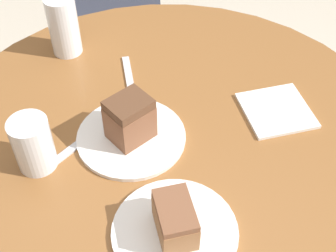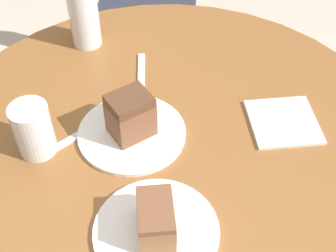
{
  "view_description": "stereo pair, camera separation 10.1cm",
  "coord_description": "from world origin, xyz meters",
  "px_view_note": "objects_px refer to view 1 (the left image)",
  "views": [
    {
      "loc": [
        -0.07,
        -0.69,
        1.51
      ],
      "look_at": [
        0.0,
        0.0,
        0.78
      ],
      "focal_mm": 50.0,
      "sensor_mm": 36.0,
      "label": 1
    },
    {
      "loc": [
        0.03,
        -0.7,
        1.51
      ],
      "look_at": [
        0.0,
        0.0,
        0.78
      ],
      "focal_mm": 50.0,
      "sensor_mm": 36.0,
      "label": 2
    }
  ],
  "objects_px": {
    "chair": "(111,11)",
    "glass_water": "(64,28)",
    "glass_lemonade": "(34,147)",
    "cake_slice_far": "(175,219)",
    "plate_far": "(175,232)",
    "cake_slice_near": "(130,119)",
    "plate_near": "(131,137)"
  },
  "relations": [
    {
      "from": "cake_slice_far",
      "to": "glass_lemonade",
      "type": "height_order",
      "value": "glass_lemonade"
    },
    {
      "from": "chair",
      "to": "glass_lemonade",
      "type": "distance_m",
      "value": 1.04
    },
    {
      "from": "cake_slice_near",
      "to": "glass_water",
      "type": "bearing_deg",
      "value": 114.84
    },
    {
      "from": "plate_near",
      "to": "cake_slice_far",
      "type": "relative_size",
      "value": 2.25
    },
    {
      "from": "glass_lemonade",
      "to": "glass_water",
      "type": "relative_size",
      "value": 0.77
    },
    {
      "from": "glass_lemonade",
      "to": "glass_water",
      "type": "distance_m",
      "value": 0.39
    },
    {
      "from": "chair",
      "to": "cake_slice_near",
      "type": "bearing_deg",
      "value": -84.2
    },
    {
      "from": "glass_lemonade",
      "to": "glass_water",
      "type": "xyz_separation_m",
      "value": [
        0.04,
        0.39,
        0.02
      ]
    },
    {
      "from": "plate_far",
      "to": "glass_lemonade",
      "type": "bearing_deg",
      "value": 144.04
    },
    {
      "from": "plate_far",
      "to": "cake_slice_far",
      "type": "relative_size",
      "value": 2.21
    },
    {
      "from": "cake_slice_far",
      "to": "plate_far",
      "type": "bearing_deg",
      "value": 180.0
    },
    {
      "from": "glass_lemonade",
      "to": "glass_water",
      "type": "height_order",
      "value": "glass_water"
    },
    {
      "from": "cake_slice_far",
      "to": "glass_water",
      "type": "bearing_deg",
      "value": 111.21
    },
    {
      "from": "cake_slice_near",
      "to": "cake_slice_far",
      "type": "bearing_deg",
      "value": -74.04
    },
    {
      "from": "cake_slice_far",
      "to": "glass_lemonade",
      "type": "relative_size",
      "value": 0.88
    },
    {
      "from": "plate_near",
      "to": "cake_slice_far",
      "type": "xyz_separation_m",
      "value": [
        0.07,
        -0.25,
        0.04
      ]
    },
    {
      "from": "chair",
      "to": "cake_slice_far",
      "type": "relative_size",
      "value": 8.49
    },
    {
      "from": "cake_slice_far",
      "to": "cake_slice_near",
      "type": "bearing_deg",
      "value": 105.96
    },
    {
      "from": "cake_slice_near",
      "to": "glass_lemonade",
      "type": "distance_m",
      "value": 0.2
    },
    {
      "from": "cake_slice_near",
      "to": "cake_slice_far",
      "type": "height_order",
      "value": "cake_slice_near"
    },
    {
      "from": "chair",
      "to": "glass_water",
      "type": "distance_m",
      "value": 0.69
    },
    {
      "from": "glass_water",
      "to": "plate_near",
      "type": "bearing_deg",
      "value": -65.16
    },
    {
      "from": "chair",
      "to": "glass_lemonade",
      "type": "bearing_deg",
      "value": -95.87
    },
    {
      "from": "plate_near",
      "to": "chair",
      "type": "bearing_deg",
      "value": 93.49
    },
    {
      "from": "cake_slice_near",
      "to": "glass_water",
      "type": "distance_m",
      "value": 0.37
    },
    {
      "from": "glass_water",
      "to": "cake_slice_far",
      "type": "bearing_deg",
      "value": -68.79
    },
    {
      "from": "cake_slice_near",
      "to": "cake_slice_far",
      "type": "distance_m",
      "value": 0.26
    },
    {
      "from": "glass_water",
      "to": "cake_slice_near",
      "type": "bearing_deg",
      "value": -65.16
    },
    {
      "from": "chair",
      "to": "glass_lemonade",
      "type": "relative_size",
      "value": 7.46
    },
    {
      "from": "chair",
      "to": "plate_far",
      "type": "xyz_separation_m",
      "value": [
        0.13,
        -1.18,
        0.27
      ]
    },
    {
      "from": "plate_near",
      "to": "glass_water",
      "type": "bearing_deg",
      "value": 114.84
    },
    {
      "from": "cake_slice_near",
      "to": "glass_water",
      "type": "relative_size",
      "value": 0.73
    }
  ]
}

